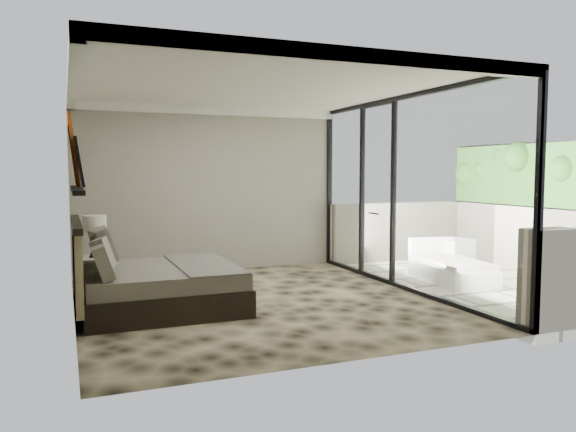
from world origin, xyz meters
name	(u,v)px	position (x,y,z in m)	size (l,w,h in m)	color
floor	(257,302)	(0.00, 0.00, 0.00)	(5.00, 5.00, 0.00)	black
ceiling	(256,87)	(0.00, 0.00, 2.79)	(4.50, 5.00, 0.02)	silver
back_wall	(210,190)	(0.00, 2.49, 1.40)	(4.50, 0.02, 2.80)	gray
left_wall	(72,199)	(-2.24, 0.00, 1.40)	(0.02, 5.00, 2.80)	gray
glass_wall	(405,193)	(2.25, 0.00, 1.40)	(0.08, 5.00, 2.80)	white
terrace_slab	(485,285)	(3.75, 0.00, -0.06)	(3.00, 5.00, 0.12)	beige
parapet_far	(551,242)	(5.10, 0.00, 0.55)	(0.30, 5.00, 1.10)	beige
foliage_hedge	(554,175)	(5.10, 0.00, 1.65)	(0.36, 4.60, 1.10)	#3E7825
picture_ledge	(77,190)	(-2.18, 0.10, 1.50)	(0.12, 2.20, 0.05)	black
bed	(152,284)	(-1.34, 0.11, 0.32)	(1.96, 1.90, 1.08)	black
nightstand	(96,276)	(-1.94, 1.32, 0.25)	(0.50, 0.50, 0.50)	black
table_lamp	(95,231)	(-1.94, 1.30, 0.89)	(0.32, 0.32, 0.58)	black
abstract_canvas	(73,151)	(-2.19, 0.80, 1.97)	(0.04, 0.90, 0.90)	#A1280D
framed_print	(79,162)	(-2.14, 0.29, 1.82)	(0.03, 0.50, 0.60)	black
ottoman	(452,255)	(3.85, 0.94, 0.28)	(0.55, 0.55, 0.55)	silver
lounger	(450,269)	(3.29, 0.25, 0.19)	(0.99, 1.63, 0.60)	white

